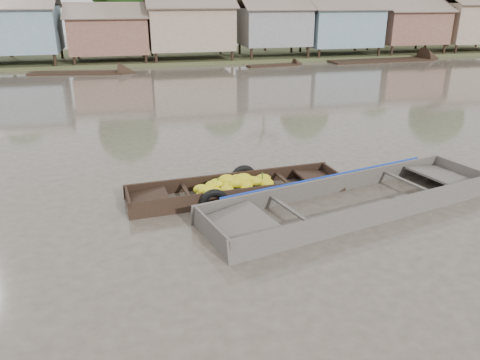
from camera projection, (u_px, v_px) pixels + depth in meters
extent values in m
plane|color=#484237|center=(257.00, 224.00, 11.15)|extent=(120.00, 120.00, 0.00)
cube|color=#384723|center=(157.00, 57.00, 40.97)|extent=(120.00, 12.00, 0.50)
cube|color=slate|center=(15.00, 29.00, 34.54)|extent=(6.20, 5.20, 3.20)
cube|color=brown|center=(5.00, 0.00, 32.51)|extent=(6.60, 3.02, 1.28)
cube|color=brown|center=(109.00, 35.00, 36.18)|extent=(5.80, 4.60, 2.70)
cube|color=brown|center=(106.00, 11.00, 34.39)|extent=(6.20, 2.67, 1.14)
cube|color=brown|center=(107.00, 10.00, 36.63)|extent=(6.20, 2.67, 1.14)
cube|color=gray|center=(190.00, 27.00, 37.37)|extent=(6.50, 5.30, 3.30)
cube|color=slate|center=(273.00, 27.00, 38.91)|extent=(5.40, 4.70, 2.90)
cube|color=brown|center=(279.00, 3.00, 37.06)|extent=(5.80, 2.73, 1.17)
cube|color=brown|center=(269.00, 2.00, 39.36)|extent=(5.80, 2.73, 1.17)
cube|color=slate|center=(340.00, 27.00, 40.25)|extent=(6.00, 5.00, 3.10)
cube|color=brown|center=(349.00, 2.00, 38.29)|extent=(6.40, 2.90, 1.24)
cube|color=brown|center=(335.00, 2.00, 40.73)|extent=(6.40, 2.90, 1.24)
cube|color=brown|center=(407.00, 26.00, 41.67)|extent=(5.70, 4.90, 2.80)
cube|color=brown|center=(419.00, 5.00, 39.80)|extent=(6.10, 2.85, 1.21)
cube|color=brown|center=(402.00, 4.00, 42.19)|extent=(6.10, 2.85, 1.21)
cube|color=gray|center=(471.00, 23.00, 42.99)|extent=(6.30, 5.10, 3.40)
cylinder|color=#473323|center=(7.00, 29.00, 38.37)|extent=(0.28, 0.28, 4.90)
cylinder|color=#473323|center=(118.00, 19.00, 39.16)|extent=(0.28, 0.28, 6.30)
cylinder|color=#473323|center=(221.00, 24.00, 42.21)|extent=(0.28, 0.28, 5.25)
cylinder|color=#473323|center=(309.00, 21.00, 42.97)|extent=(0.28, 0.28, 5.60)
cylinder|color=#473323|center=(381.00, 25.00, 45.81)|extent=(0.28, 0.28, 4.55)
cylinder|color=#473323|center=(452.00, 14.00, 46.03)|extent=(0.28, 0.28, 6.65)
cylinder|color=#473323|center=(266.00, 8.00, 42.12)|extent=(0.24, 0.24, 8.00)
cube|color=black|center=(237.00, 197.00, 12.81)|extent=(5.88, 1.57, 0.08)
cube|color=black|center=(230.00, 181.00, 13.28)|extent=(5.93, 0.63, 0.55)
cube|color=black|center=(244.00, 198.00, 12.17)|extent=(5.93, 0.63, 0.55)
cube|color=black|center=(332.00, 178.00, 13.56)|extent=(0.16, 1.29, 0.52)
cube|color=black|center=(317.00, 177.00, 13.39)|extent=(1.09, 1.19, 0.20)
cube|color=black|center=(128.00, 203.00, 11.89)|extent=(0.16, 1.29, 0.52)
cube|color=black|center=(148.00, 198.00, 12.01)|extent=(1.09, 1.19, 0.20)
cube|color=black|center=(187.00, 192.00, 12.29)|extent=(0.20, 1.24, 0.05)
cube|color=black|center=(284.00, 180.00, 13.09)|extent=(0.20, 1.24, 0.05)
ellipsoid|color=yellow|center=(266.00, 183.00, 12.77)|extent=(0.46, 0.34, 0.27)
ellipsoid|color=yellow|center=(212.00, 185.00, 12.52)|extent=(0.43, 0.31, 0.25)
ellipsoid|color=yellow|center=(234.00, 181.00, 12.75)|extent=(0.47, 0.35, 0.28)
ellipsoid|color=yellow|center=(223.00, 180.00, 12.84)|extent=(0.40, 0.29, 0.23)
ellipsoid|color=yellow|center=(227.00, 182.00, 12.70)|extent=(0.44, 0.32, 0.26)
ellipsoid|color=yellow|center=(217.00, 184.00, 12.54)|extent=(0.50, 0.37, 0.29)
ellipsoid|color=yellow|center=(241.00, 183.00, 12.57)|extent=(0.45, 0.33, 0.26)
ellipsoid|color=yellow|center=(207.00, 199.00, 12.16)|extent=(0.40, 0.29, 0.23)
ellipsoid|color=yellow|center=(235.00, 183.00, 12.45)|extent=(0.47, 0.35, 0.28)
ellipsoid|color=yellow|center=(243.00, 179.00, 12.63)|extent=(0.51, 0.37, 0.30)
ellipsoid|color=yellow|center=(276.00, 189.00, 12.68)|extent=(0.42, 0.30, 0.24)
ellipsoid|color=yellow|center=(215.00, 192.00, 12.30)|extent=(0.44, 0.32, 0.26)
ellipsoid|color=yellow|center=(263.00, 179.00, 13.12)|extent=(0.49, 0.36, 0.29)
ellipsoid|color=yellow|center=(229.00, 181.00, 12.79)|extent=(0.44, 0.33, 0.26)
ellipsoid|color=yellow|center=(245.00, 192.00, 12.42)|extent=(0.40, 0.30, 0.24)
ellipsoid|color=yellow|center=(215.00, 196.00, 12.24)|extent=(0.48, 0.35, 0.28)
ellipsoid|color=yellow|center=(230.00, 184.00, 12.51)|extent=(0.47, 0.34, 0.27)
ellipsoid|color=yellow|center=(211.00, 193.00, 12.29)|extent=(0.50, 0.37, 0.29)
ellipsoid|color=yellow|center=(246.00, 185.00, 12.55)|extent=(0.43, 0.32, 0.25)
ellipsoid|color=yellow|center=(213.00, 195.00, 12.22)|extent=(0.49, 0.36, 0.29)
ellipsoid|color=yellow|center=(237.00, 178.00, 12.71)|extent=(0.38, 0.28, 0.22)
ellipsoid|color=yellow|center=(243.00, 180.00, 13.13)|extent=(0.41, 0.30, 0.24)
ellipsoid|color=yellow|center=(227.00, 179.00, 12.58)|extent=(0.47, 0.35, 0.28)
ellipsoid|color=yellow|center=(229.00, 182.00, 12.86)|extent=(0.41, 0.30, 0.24)
ellipsoid|color=yellow|center=(227.00, 189.00, 12.31)|extent=(0.38, 0.28, 0.22)
ellipsoid|color=yellow|center=(256.00, 181.00, 12.62)|extent=(0.39, 0.29, 0.23)
ellipsoid|color=yellow|center=(242.00, 180.00, 13.08)|extent=(0.43, 0.32, 0.25)
ellipsoid|color=yellow|center=(251.00, 181.00, 12.70)|extent=(0.46, 0.34, 0.27)
ellipsoid|color=yellow|center=(206.00, 190.00, 12.40)|extent=(0.50, 0.37, 0.29)
ellipsoid|color=yellow|center=(203.00, 194.00, 12.39)|extent=(0.39, 0.28, 0.23)
ellipsoid|color=yellow|center=(201.00, 189.00, 12.54)|extent=(0.46, 0.33, 0.27)
ellipsoid|color=yellow|center=(257.00, 180.00, 13.15)|extent=(0.43, 0.32, 0.25)
cylinder|color=#3F6626|center=(218.00, 181.00, 12.46)|extent=(0.04, 0.04, 0.19)
cylinder|color=#3F6626|center=(244.00, 178.00, 12.67)|extent=(0.04, 0.04, 0.19)
cylinder|color=#3F6626|center=(262.00, 176.00, 12.83)|extent=(0.04, 0.04, 0.19)
torus|color=black|center=(243.00, 178.00, 13.47)|extent=(0.80, 0.25, 0.78)
torus|color=black|center=(214.00, 203.00, 11.84)|extent=(0.79, 0.25, 0.77)
cube|color=#443F39|center=(353.00, 210.00, 12.05)|extent=(8.15, 3.59, 0.08)
cube|color=#443F39|center=(330.00, 187.00, 12.75)|extent=(7.95, 2.13, 0.65)
cube|color=#443F39|center=(381.00, 215.00, 11.14)|extent=(7.95, 2.13, 0.65)
cube|color=#443F39|center=(460.00, 174.00, 13.65)|extent=(0.54, 1.94, 0.62)
cube|color=#443F39|center=(444.00, 176.00, 13.33)|extent=(1.75, 2.00, 0.25)
cube|color=#443F39|center=(211.00, 234.00, 10.24)|extent=(0.54, 1.94, 0.62)
cube|color=#443F39|center=(239.00, 225.00, 10.50)|extent=(1.75, 2.00, 0.25)
cube|color=#443F39|center=(291.00, 210.00, 11.08)|extent=(0.56, 1.88, 0.05)
cube|color=#443F39|center=(409.00, 183.00, 12.71)|extent=(0.56, 1.88, 0.05)
cube|color=#665E54|center=(353.00, 208.00, 12.03)|extent=(6.26, 2.98, 0.02)
cube|color=navy|center=(329.00, 178.00, 12.71)|extent=(6.42, 1.68, 0.16)
torus|color=olive|center=(411.00, 200.00, 12.48)|extent=(0.46, 0.46, 0.07)
torus|color=olive|center=(411.00, 198.00, 12.47)|extent=(0.37, 0.37, 0.07)
cube|color=black|center=(77.00, 75.00, 32.26)|extent=(6.47, 2.39, 0.35)
cube|color=black|center=(273.00, 67.00, 35.76)|extent=(4.08, 1.37, 0.35)
cube|color=black|center=(381.00, 62.00, 38.37)|extent=(8.87, 2.35, 0.35)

